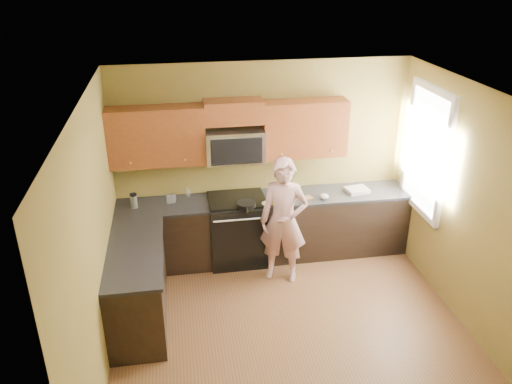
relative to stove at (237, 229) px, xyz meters
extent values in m
plane|color=brown|center=(0.40, -1.68, -0.47)|extent=(4.00, 4.00, 0.00)
plane|color=white|center=(0.40, -1.68, 2.23)|extent=(4.00, 4.00, 0.00)
plane|color=brown|center=(0.40, 0.32, 0.88)|extent=(4.00, 0.00, 4.00)
plane|color=brown|center=(0.40, -3.67, 0.88)|extent=(4.00, 0.00, 4.00)
plane|color=brown|center=(-1.60, -1.68, 0.88)|extent=(0.00, 4.00, 4.00)
plane|color=brown|center=(2.40, -1.68, 0.88)|extent=(0.00, 4.00, 4.00)
cube|color=black|center=(0.40, 0.02, -0.03)|extent=(4.00, 0.60, 0.88)
cube|color=black|center=(-1.30, -1.08, -0.03)|extent=(0.60, 1.60, 0.88)
cube|color=black|center=(0.40, 0.01, 0.43)|extent=(4.00, 0.62, 0.04)
cube|color=black|center=(-1.29, -1.08, 0.43)|extent=(0.62, 1.60, 0.04)
cube|color=brown|center=(0.00, 0.16, 1.62)|extent=(0.76, 0.33, 0.30)
imported|color=#D36976|center=(0.53, -0.53, 0.36)|extent=(0.72, 0.60, 1.67)
cube|color=#B27F47|center=(0.96, -0.09, 0.45)|extent=(0.14, 0.14, 0.01)
ellipsoid|color=silver|center=(0.36, -0.23, 0.48)|extent=(0.11, 0.12, 0.06)
ellipsoid|color=silver|center=(1.17, -0.14, 0.48)|extent=(0.14, 0.15, 0.07)
cube|color=silver|center=(1.69, 0.00, 0.47)|extent=(0.34, 0.29, 0.05)
cylinder|color=silver|center=(-0.84, 0.09, 0.51)|extent=(0.09, 0.09, 0.12)
cylinder|color=silver|center=(-0.64, 0.24, 0.51)|extent=(0.08, 0.08, 0.12)
cylinder|color=silver|center=(-0.90, 0.07, 0.51)|extent=(0.08, 0.08, 0.12)
camera|label=1|loc=(-0.76, -6.13, 3.43)|focal=35.87mm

